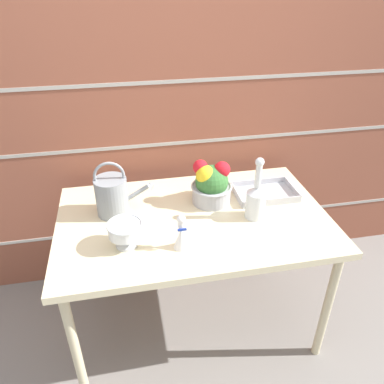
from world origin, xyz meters
The scene contains 9 objects.
ground_plane centered at (0.00, 0.00, 0.00)m, with size 12.00×12.00×0.00m, color gray.
brick_wall centered at (0.00, 0.55, 1.10)m, with size 3.60×0.08×2.20m.
patio_table centered at (0.00, 0.00, 0.68)m, with size 1.34×0.83×0.74m.
watering_can centered at (-0.39, 0.11, 0.85)m, with size 0.30×0.16×0.29m.
crystal_pedestal_bowl centered at (-0.34, -0.16, 0.82)m, with size 0.16×0.16×0.12m.
flower_planter centered at (0.12, 0.12, 0.85)m, with size 0.22×0.22×0.24m.
glass_decanter centered at (0.30, -0.06, 0.84)m, with size 0.10×0.10×0.32m.
figurine_vase centered at (-0.10, -0.22, 0.81)m, with size 0.07×0.07×0.17m.
wire_tray centered at (0.42, 0.13, 0.75)m, with size 0.33×0.22×0.04m.
Camera 1 is at (-0.31, -1.50, 1.81)m, focal length 35.00 mm.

